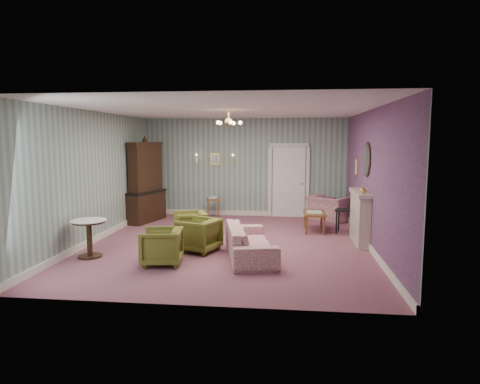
# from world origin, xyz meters

# --- Properties ---
(floor) EXTENTS (7.00, 7.00, 0.00)m
(floor) POSITION_xyz_m (0.00, 0.00, 0.00)
(floor) COLOR #8E5265
(floor) RESTS_ON ground
(ceiling) EXTENTS (7.00, 7.00, 0.00)m
(ceiling) POSITION_xyz_m (0.00, 0.00, 2.90)
(ceiling) COLOR white
(ceiling) RESTS_ON ground
(wall_back) EXTENTS (6.00, 0.00, 6.00)m
(wall_back) POSITION_xyz_m (0.00, 3.50, 1.45)
(wall_back) COLOR slate
(wall_back) RESTS_ON ground
(wall_front) EXTENTS (6.00, 0.00, 6.00)m
(wall_front) POSITION_xyz_m (0.00, -3.50, 1.45)
(wall_front) COLOR slate
(wall_front) RESTS_ON ground
(wall_left) EXTENTS (0.00, 7.00, 7.00)m
(wall_left) POSITION_xyz_m (-3.00, 0.00, 1.45)
(wall_left) COLOR slate
(wall_left) RESTS_ON ground
(wall_right) EXTENTS (0.00, 7.00, 7.00)m
(wall_right) POSITION_xyz_m (3.00, 0.00, 1.45)
(wall_right) COLOR slate
(wall_right) RESTS_ON ground
(wall_right_floral) EXTENTS (0.00, 7.00, 7.00)m
(wall_right_floral) POSITION_xyz_m (2.98, 0.00, 1.45)
(wall_right_floral) COLOR #B55A90
(wall_right_floral) RESTS_ON ground
(door) EXTENTS (1.12, 0.12, 2.16)m
(door) POSITION_xyz_m (1.30, 3.46, 1.08)
(door) COLOR white
(door) RESTS_ON floor
(olive_chair_a) EXTENTS (0.76, 0.79, 0.73)m
(olive_chair_a) POSITION_xyz_m (-1.01, -1.66, 0.37)
(olive_chair_a) COLOR olive
(olive_chair_a) RESTS_ON floor
(olive_chair_b) EXTENTS (0.90, 0.92, 0.75)m
(olive_chair_b) POSITION_xyz_m (-0.53, -0.69, 0.38)
(olive_chair_b) COLOR olive
(olive_chair_b) RESTS_ON floor
(olive_chair_c) EXTENTS (0.85, 0.88, 0.71)m
(olive_chair_c) POSITION_xyz_m (-0.93, 0.29, 0.36)
(olive_chair_c) COLOR olive
(olive_chair_c) RESTS_ON floor
(sofa_chintz) EXTENTS (1.04, 2.18, 0.82)m
(sofa_chintz) POSITION_xyz_m (0.55, -0.97, 0.41)
(sofa_chintz) COLOR #A04063
(sofa_chintz) RESTS_ON floor
(wingback_chair) EXTENTS (1.28, 1.22, 0.94)m
(wingback_chair) POSITION_xyz_m (2.47, 3.00, 0.47)
(wingback_chair) COLOR #A04063
(wingback_chair) RESTS_ON floor
(dresser) EXTENTS (0.84, 1.48, 2.34)m
(dresser) POSITION_xyz_m (-2.65, 2.26, 1.17)
(dresser) COLOR black
(dresser) RESTS_ON floor
(fireplace) EXTENTS (0.30, 1.40, 1.16)m
(fireplace) POSITION_xyz_m (2.86, 0.40, 0.58)
(fireplace) COLOR beige
(fireplace) RESTS_ON floor
(mantel_vase) EXTENTS (0.15, 0.15, 0.15)m
(mantel_vase) POSITION_xyz_m (2.84, 0.00, 1.23)
(mantel_vase) COLOR gold
(mantel_vase) RESTS_ON fireplace
(oval_mirror) EXTENTS (0.04, 0.76, 0.84)m
(oval_mirror) POSITION_xyz_m (2.96, 0.40, 1.85)
(oval_mirror) COLOR white
(oval_mirror) RESTS_ON wall_right
(framed_print) EXTENTS (0.04, 0.34, 0.42)m
(framed_print) POSITION_xyz_m (2.97, 1.75, 1.60)
(framed_print) COLOR gold
(framed_print) RESTS_ON wall_right
(coffee_table) EXTENTS (0.53, 0.96, 0.49)m
(coffee_table) POSITION_xyz_m (1.94, 1.51, 0.24)
(coffee_table) COLOR brown
(coffee_table) RESTS_ON floor
(side_table_black) EXTENTS (0.50, 0.50, 0.60)m
(side_table_black) POSITION_xyz_m (2.65, 1.32, 0.30)
(side_table_black) COLOR black
(side_table_black) RESTS_ON floor
(pedestal_table) EXTENTS (0.82, 0.82, 0.74)m
(pedestal_table) POSITION_xyz_m (-2.54, -1.36, 0.37)
(pedestal_table) COLOR black
(pedestal_table) RESTS_ON floor
(nesting_table) EXTENTS (0.46, 0.55, 0.64)m
(nesting_table) POSITION_xyz_m (-0.87, 2.93, 0.32)
(nesting_table) COLOR brown
(nesting_table) RESTS_ON floor
(gilt_mirror_back) EXTENTS (0.28, 0.06, 0.36)m
(gilt_mirror_back) POSITION_xyz_m (-0.90, 3.46, 1.70)
(gilt_mirror_back) COLOR gold
(gilt_mirror_back) RESTS_ON wall_back
(sconce_left) EXTENTS (0.16, 0.12, 0.30)m
(sconce_left) POSITION_xyz_m (-1.45, 3.44, 1.70)
(sconce_left) COLOR gold
(sconce_left) RESTS_ON wall_back
(sconce_right) EXTENTS (0.16, 0.12, 0.30)m
(sconce_right) POSITION_xyz_m (-0.35, 3.44, 1.70)
(sconce_right) COLOR gold
(sconce_right) RESTS_ON wall_back
(chandelier) EXTENTS (0.56, 0.56, 0.36)m
(chandelier) POSITION_xyz_m (0.00, 0.00, 2.63)
(chandelier) COLOR gold
(chandelier) RESTS_ON ceiling
(burgundy_cushion) EXTENTS (0.41, 0.28, 0.39)m
(burgundy_cushion) POSITION_xyz_m (2.42, 2.85, 0.48)
(burgundy_cushion) COLOR maroon
(burgundy_cushion) RESTS_ON wingback_chair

